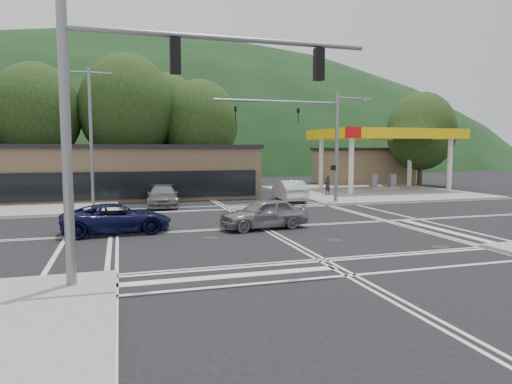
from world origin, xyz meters
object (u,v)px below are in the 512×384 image
object	(u,v)px
car_queue_a	(289,191)
car_queue_b	(214,187)
pedestrian	(327,185)
car_northbound	(163,196)
car_grey_center	(264,213)
car_blue_west	(117,218)

from	to	relation	value
car_queue_a	car_queue_b	size ratio (longest dim) A/B	1.23
car_queue_a	pedestrian	size ratio (longest dim) A/B	3.13
car_queue_a	car_queue_b	bearing A→B (deg)	-49.69
car_northbound	car_grey_center	bearing A→B (deg)	-64.00
car_queue_b	pedestrian	distance (m)	9.76
car_queue_b	pedestrian	xyz separation A→B (m)	(8.78, -4.25, 0.25)
car_blue_west	pedestrian	size ratio (longest dim) A/B	3.22
car_queue_a	car_grey_center	bearing A→B (deg)	69.14
car_queue_a	car_northbound	distance (m)	9.53
car_queue_a	pedestrian	world-z (taller)	pedestrian
car_blue_west	pedestrian	world-z (taller)	pedestrian
car_queue_a	car_queue_b	world-z (taller)	car_queue_a
car_queue_a	car_northbound	world-z (taller)	car_queue_a
car_northbound	pedestrian	size ratio (longest dim) A/B	3.21
car_blue_west	car_queue_b	size ratio (longest dim) A/B	1.27
car_blue_west	car_queue_a	world-z (taller)	car_queue_a
car_queue_a	car_blue_west	bearing A→B (deg)	44.88
car_blue_west	car_northbound	distance (m)	10.07
car_blue_west	car_queue_b	world-z (taller)	car_blue_west
car_grey_center	car_queue_b	xyz separation A→B (m)	(1.01, 17.49, -0.08)
car_northbound	car_queue_b	bearing A→B (deg)	59.61
pedestrian	car_northbound	bearing A→B (deg)	-3.93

